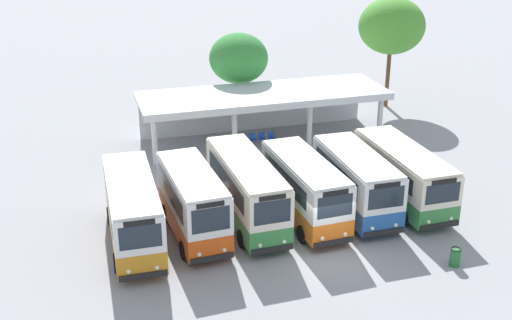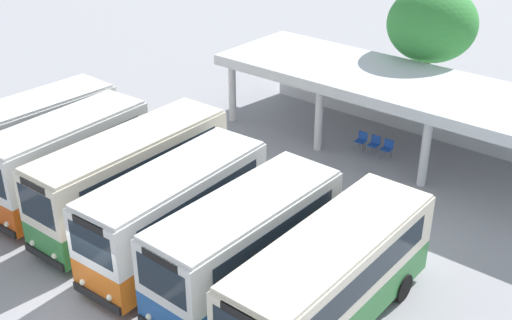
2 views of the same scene
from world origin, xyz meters
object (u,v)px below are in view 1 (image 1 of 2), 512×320
waiting_chair_middle_seat (271,136)px  city_bus_fourth_amber (305,188)px  city_bus_far_end_green (403,173)px  litter_bin_apron (455,257)px  city_bus_middle_cream (246,189)px  waiting_chair_end_by_column (253,138)px  city_bus_fifth_blue (356,180)px  city_bus_nearest_orange (133,210)px  city_bus_second_in_row (193,201)px  waiting_chair_second_from_end (262,137)px

waiting_chair_middle_seat → city_bus_fourth_amber: bearing=-99.0°
city_bus_far_end_green → litter_bin_apron: (-0.82, -6.67, -1.29)m
city_bus_middle_cream → waiting_chair_end_by_column: city_bus_middle_cream is taller
city_bus_fifth_blue → litter_bin_apron: size_ratio=7.79×
city_bus_nearest_orange → city_bus_middle_cream: 5.88m
city_bus_second_in_row → waiting_chair_end_by_column: (6.30, 11.07, -1.36)m
city_bus_middle_cream → city_bus_far_end_green: bearing=-1.6°
litter_bin_apron → waiting_chair_middle_seat: bearing=100.7°
city_bus_second_in_row → waiting_chair_end_by_column: city_bus_second_in_row is taller
city_bus_far_end_green → waiting_chair_end_by_column: size_ratio=9.18×
city_bus_nearest_orange → litter_bin_apron: (13.80, -6.26, -1.38)m
litter_bin_apron → city_bus_middle_cream: bearing=139.0°
city_bus_nearest_orange → city_bus_far_end_green: size_ratio=1.00×
waiting_chair_end_by_column → litter_bin_apron: size_ratio=0.96×
waiting_chair_end_by_column → waiting_chair_middle_seat: size_ratio=1.00×
city_bus_middle_cream → waiting_chair_second_from_end: bearing=68.9°
waiting_chair_second_from_end → litter_bin_apron: 17.77m
city_bus_fourth_amber → city_bus_far_end_green: size_ratio=0.92×
city_bus_middle_cream → city_bus_far_end_green: 8.78m
city_bus_far_end_green → city_bus_nearest_orange: bearing=-178.4°
city_bus_middle_cream → city_bus_fifth_blue: bearing=-5.3°
city_bus_fourth_amber → city_bus_fifth_blue: size_ratio=1.03×
city_bus_far_end_green → litter_bin_apron: size_ratio=8.77×
city_bus_far_end_green → waiting_chair_end_by_column: bearing=116.9°
city_bus_middle_cream → city_bus_fifth_blue: city_bus_middle_cream is taller
waiting_chair_second_from_end → litter_bin_apron: size_ratio=0.96×
city_bus_nearest_orange → waiting_chair_end_by_column: size_ratio=9.20×
city_bus_middle_cream → waiting_chair_middle_seat: 11.50m
city_bus_nearest_orange → waiting_chair_end_by_column: 14.44m
city_bus_second_in_row → city_bus_middle_cream: 3.00m
city_bus_middle_cream → waiting_chair_middle_seat: city_bus_middle_cream is taller
city_bus_fourth_amber → city_bus_middle_cream: bearing=167.3°
city_bus_fifth_blue → city_bus_far_end_green: 2.94m
waiting_chair_end_by_column → waiting_chair_middle_seat: bearing=1.1°
waiting_chair_middle_seat → waiting_chair_end_by_column: bearing=-178.9°
city_bus_fifth_blue → litter_bin_apron: (2.11, -6.37, -1.36)m
city_bus_fifth_blue → city_bus_fourth_amber: bearing=-177.7°
city_bus_second_in_row → city_bus_far_end_green: (11.70, 0.44, -0.14)m
waiting_chair_middle_seat → litter_bin_apron: litter_bin_apron is taller
city_bus_fifth_blue → waiting_chair_middle_seat: bearing=96.1°
city_bus_fourth_amber → waiting_chair_second_from_end: 11.20m
waiting_chair_second_from_end → waiting_chair_middle_seat: size_ratio=1.00×
city_bus_far_end_green → waiting_chair_end_by_column: (-5.40, 10.64, -1.22)m
city_bus_middle_cream → waiting_chair_end_by_column: (3.38, 10.39, -1.36)m
city_bus_second_in_row → waiting_chair_end_by_column: bearing=60.4°
city_bus_middle_cream → waiting_chair_end_by_column: bearing=72.0°
waiting_chair_middle_seat → city_bus_nearest_orange: bearing=-133.6°
city_bus_far_end_green → city_bus_fifth_blue: bearing=-174.3°
city_bus_fourth_amber → waiting_chair_second_from_end: city_bus_fourth_amber is taller
city_bus_nearest_orange → waiting_chair_end_by_column: bearing=50.1°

